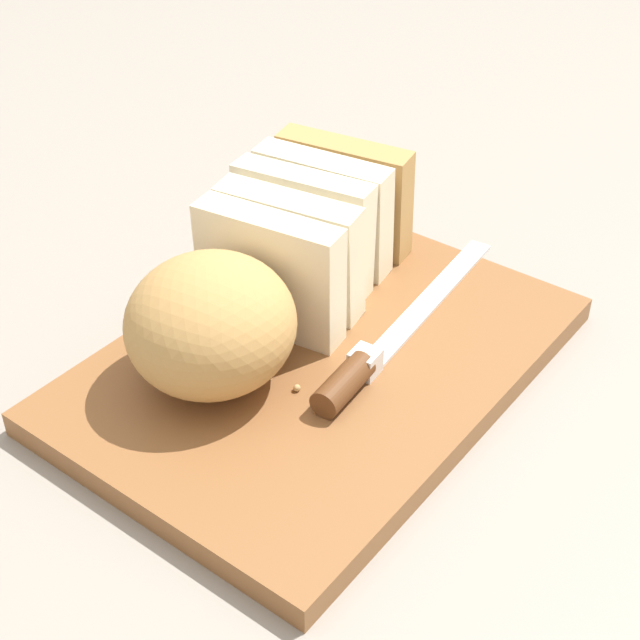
# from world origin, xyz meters

# --- Properties ---
(ground_plane) EXTENTS (3.00, 3.00, 0.00)m
(ground_plane) POSITION_xyz_m (0.00, 0.00, 0.00)
(ground_plane) COLOR gray
(cutting_board) EXTENTS (0.38, 0.27, 0.02)m
(cutting_board) POSITION_xyz_m (0.00, 0.00, 0.01)
(cutting_board) COLOR brown
(cutting_board) RESTS_ON ground_plane
(bread_loaf) EXTENTS (0.30, 0.16, 0.10)m
(bread_loaf) POSITION_xyz_m (0.00, 0.05, 0.07)
(bread_loaf) COLOR tan
(bread_loaf) RESTS_ON cutting_board
(bread_knife) EXTENTS (0.26, 0.04, 0.02)m
(bread_knife) POSITION_xyz_m (0.01, -0.04, 0.03)
(bread_knife) COLOR silver
(bread_knife) RESTS_ON cutting_board
(crumb_near_knife) EXTENTS (0.01, 0.01, 0.01)m
(crumb_near_knife) POSITION_xyz_m (-0.05, -0.01, 0.02)
(crumb_near_knife) COLOR tan
(crumb_near_knife) RESTS_ON cutting_board
(crumb_near_loaf) EXTENTS (0.01, 0.01, 0.01)m
(crumb_near_loaf) POSITION_xyz_m (0.02, -0.04, 0.02)
(crumb_near_loaf) COLOR tan
(crumb_near_loaf) RESTS_ON cutting_board
(crumb_stray_left) EXTENTS (0.01, 0.01, 0.01)m
(crumb_stray_left) POSITION_xyz_m (0.06, 0.04, 0.02)
(crumb_stray_left) COLOR tan
(crumb_stray_left) RESTS_ON cutting_board
(crumb_stray_right) EXTENTS (0.00, 0.00, 0.00)m
(crumb_stray_right) POSITION_xyz_m (0.02, -0.01, 0.02)
(crumb_stray_right) COLOR tan
(crumb_stray_right) RESTS_ON cutting_board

